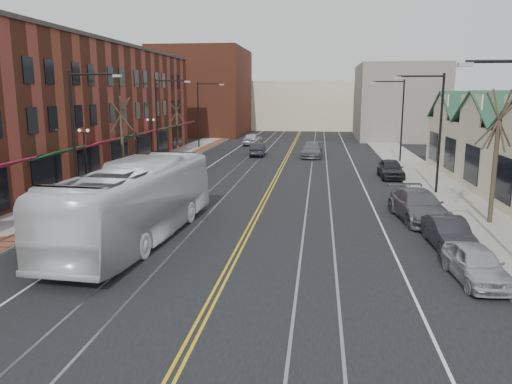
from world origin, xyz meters
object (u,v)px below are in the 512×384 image
(parked_car_c, at_px, (419,206))
(parked_car_b, at_px, (449,233))
(parked_car_d, at_px, (391,169))
(transit_bus, at_px, (136,202))
(parked_car_a, at_px, (476,264))
(parked_suv, at_px, (63,232))

(parked_car_c, bearing_deg, parked_car_b, -92.93)
(parked_car_c, height_order, parked_car_d, parked_car_c)
(transit_bus, relative_size, parked_car_a, 3.33)
(parked_suv, relative_size, parked_car_a, 1.22)
(transit_bus, xyz_separation_m, parked_car_a, (14.30, -3.56, -1.18))
(parked_suv, relative_size, parked_car_c, 0.86)
(parked_car_c, distance_m, parked_car_d, 13.90)
(parked_suv, bearing_deg, transit_bus, -158.94)
(transit_bus, height_order, parked_car_a, transit_bus)
(transit_bus, distance_m, parked_car_c, 15.01)
(transit_bus, bearing_deg, parked_car_c, -154.58)
(parked_car_b, relative_size, parked_car_c, 0.74)
(parked_car_c, bearing_deg, transit_bus, -165.62)
(transit_bus, bearing_deg, parked_car_a, 169.76)
(parked_car_a, relative_size, parked_car_b, 0.96)
(parked_car_a, height_order, parked_car_c, parked_car_c)
(parked_suv, distance_m, parked_car_c, 18.28)
(parked_car_b, distance_m, parked_car_d, 18.91)
(parked_car_a, distance_m, parked_car_d, 22.99)
(parked_suv, height_order, parked_car_a, parked_car_a)
(transit_bus, distance_m, parked_car_a, 14.78)
(parked_car_c, bearing_deg, parked_car_a, -94.89)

